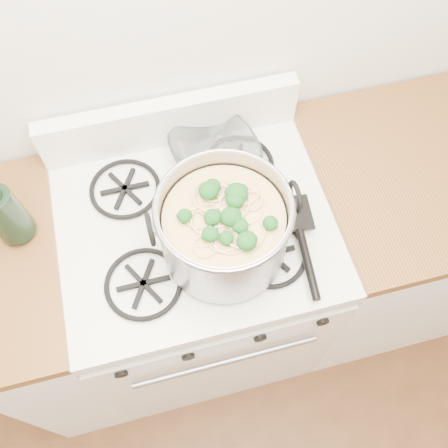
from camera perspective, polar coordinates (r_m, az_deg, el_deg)
gas_range at (r=1.81m, az=-2.56°, el=-6.94°), size 0.76×0.66×0.92m
counter_left at (r=1.83m, az=-18.41°, el=-9.91°), size 0.25×0.65×0.92m
counter_right at (r=2.03m, az=22.31°, el=-0.27°), size 1.00×0.65×0.92m
stock_pot at (r=1.23m, az=0.00°, el=-0.55°), size 0.36×0.33×0.22m
spatula at (r=1.37m, az=8.14°, el=1.35°), size 0.32×0.34×0.02m
glass_bowl at (r=1.47m, az=-1.05°, el=7.93°), size 0.12×0.12×0.02m
bottle at (r=1.35m, az=-24.06°, el=1.64°), size 0.13×0.13×0.26m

